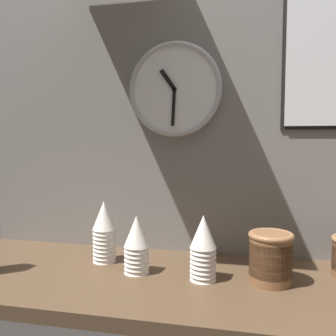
{
  "coord_description": "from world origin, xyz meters",
  "views": [
    {
      "loc": [
        0.2,
        -1.04,
        0.41
      ],
      "look_at": [
        -0.03,
        0.04,
        0.33
      ],
      "focal_mm": 38.0,
      "sensor_mm": 36.0,
      "label": 1
    }
  ],
  "objects_px": {
    "bowl_stack_right": "(271,256)",
    "cup_stack_center_right": "(203,248)",
    "cup_stack_center": "(137,244)",
    "wall_clock": "(175,89)",
    "cup_stack_center_left": "(104,231)"
  },
  "relations": [
    {
      "from": "cup_stack_center",
      "to": "bowl_stack_right",
      "type": "xyz_separation_m",
      "value": [
        0.4,
        0.01,
        -0.01
      ]
    },
    {
      "from": "cup_stack_center_left",
      "to": "bowl_stack_right",
      "type": "bearing_deg",
      "value": -7.44
    },
    {
      "from": "wall_clock",
      "to": "cup_stack_center_left",
      "type": "bearing_deg",
      "value": -144.67
    },
    {
      "from": "bowl_stack_right",
      "to": "wall_clock",
      "type": "bearing_deg",
      "value": 145.72
    },
    {
      "from": "cup_stack_center",
      "to": "wall_clock",
      "type": "distance_m",
      "value": 0.56
    },
    {
      "from": "cup_stack_center_left",
      "to": "cup_stack_center_right",
      "type": "xyz_separation_m",
      "value": [
        0.35,
        -0.09,
        -0.01
      ]
    },
    {
      "from": "cup_stack_center_left",
      "to": "cup_stack_center_right",
      "type": "height_order",
      "value": "cup_stack_center_left"
    },
    {
      "from": "cup_stack_center_left",
      "to": "cup_stack_center_right",
      "type": "bearing_deg",
      "value": -14.61
    },
    {
      "from": "bowl_stack_right",
      "to": "cup_stack_center_right",
      "type": "bearing_deg",
      "value": -174.09
    },
    {
      "from": "bowl_stack_right",
      "to": "cup_stack_center_left",
      "type": "bearing_deg",
      "value": 172.56
    },
    {
      "from": "cup_stack_center_left",
      "to": "wall_clock",
      "type": "xyz_separation_m",
      "value": [
        0.22,
        0.15,
        0.49
      ]
    },
    {
      "from": "cup_stack_center_right",
      "to": "bowl_stack_right",
      "type": "distance_m",
      "value": 0.2
    },
    {
      "from": "cup_stack_center_left",
      "to": "bowl_stack_right",
      "type": "xyz_separation_m",
      "value": [
        0.54,
        -0.07,
        -0.03
      ]
    },
    {
      "from": "cup_stack_center_right",
      "to": "bowl_stack_right",
      "type": "bearing_deg",
      "value": 5.91
    },
    {
      "from": "cup_stack_center",
      "to": "cup_stack_center_right",
      "type": "bearing_deg",
      "value": -3.99
    }
  ]
}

